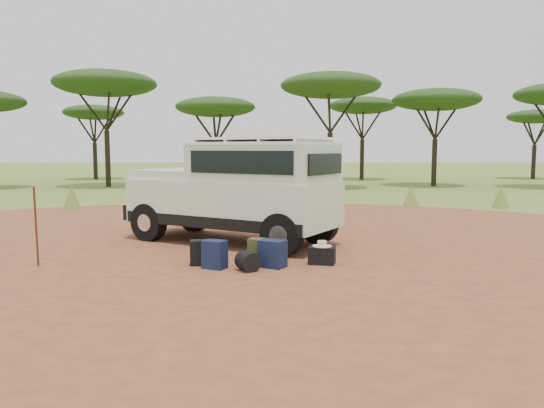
{
  "coord_description": "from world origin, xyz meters",
  "views": [
    {
      "loc": [
        0.93,
        -9.99,
        2.1
      ],
      "look_at": [
        0.94,
        0.46,
        1.0
      ],
      "focal_mm": 35.0,
      "sensor_mm": 36.0,
      "label": 1
    }
  ],
  "objects_px": {
    "safari_vehicle": "(238,193)",
    "backpack_olive": "(259,252)",
    "duffel_navy": "(273,254)",
    "backpack_black": "(199,253)",
    "backpack_navy": "(215,255)",
    "walking_staff": "(36,227)",
    "hard_case": "(322,255)"
  },
  "relations": [
    {
      "from": "backpack_navy",
      "to": "backpack_olive",
      "type": "height_order",
      "value": "backpack_navy"
    },
    {
      "from": "hard_case",
      "to": "walking_staff",
      "type": "bearing_deg",
      "value": -162.45
    },
    {
      "from": "safari_vehicle",
      "to": "duffel_navy",
      "type": "xyz_separation_m",
      "value": [
        0.76,
        -2.49,
        -0.88
      ]
    },
    {
      "from": "backpack_olive",
      "to": "hard_case",
      "type": "distance_m",
      "value": 1.16
    },
    {
      "from": "backpack_black",
      "to": "walking_staff",
      "type": "bearing_deg",
      "value": 176.12
    },
    {
      "from": "walking_staff",
      "to": "backpack_navy",
      "type": "distance_m",
      "value": 3.16
    },
    {
      "from": "safari_vehicle",
      "to": "walking_staff",
      "type": "relative_size",
      "value": 3.26
    },
    {
      "from": "backpack_navy",
      "to": "hard_case",
      "type": "bearing_deg",
      "value": 36.87
    },
    {
      "from": "safari_vehicle",
      "to": "backpack_navy",
      "type": "xyz_separation_m",
      "value": [
        -0.25,
        -2.58,
        -0.87
      ]
    },
    {
      "from": "walking_staff",
      "to": "duffel_navy",
      "type": "relative_size",
      "value": 3.15
    },
    {
      "from": "safari_vehicle",
      "to": "backpack_black",
      "type": "height_order",
      "value": "safari_vehicle"
    },
    {
      "from": "backpack_navy",
      "to": "backpack_black",
      "type": "bearing_deg",
      "value": 163.93
    },
    {
      "from": "safari_vehicle",
      "to": "backpack_olive",
      "type": "relative_size",
      "value": 10.47
    },
    {
      "from": "walking_staff",
      "to": "backpack_olive",
      "type": "xyz_separation_m",
      "value": [
        3.88,
        0.26,
        -0.49
      ]
    },
    {
      "from": "duffel_navy",
      "to": "hard_case",
      "type": "bearing_deg",
      "value": 46.11
    },
    {
      "from": "backpack_olive",
      "to": "hard_case",
      "type": "xyz_separation_m",
      "value": [
        1.15,
        0.04,
        -0.08
      ]
    },
    {
      "from": "safari_vehicle",
      "to": "walking_staff",
      "type": "distance_m",
      "value": 4.23
    },
    {
      "from": "safari_vehicle",
      "to": "backpack_black",
      "type": "bearing_deg",
      "value": -73.07
    },
    {
      "from": "safari_vehicle",
      "to": "backpack_olive",
      "type": "height_order",
      "value": "safari_vehicle"
    },
    {
      "from": "safari_vehicle",
      "to": "backpack_black",
      "type": "xyz_separation_m",
      "value": [
        -0.56,
        -2.3,
        -0.9
      ]
    },
    {
      "from": "walking_staff",
      "to": "backpack_olive",
      "type": "distance_m",
      "value": 3.92
    },
    {
      "from": "duffel_navy",
      "to": "hard_case",
      "type": "relative_size",
      "value": 1.06
    },
    {
      "from": "duffel_navy",
      "to": "backpack_black",
      "type": "bearing_deg",
      "value": -158.36
    },
    {
      "from": "backpack_navy",
      "to": "hard_case",
      "type": "xyz_separation_m",
      "value": [
        1.91,
        0.36,
        -0.09
      ]
    },
    {
      "from": "walking_staff",
      "to": "backpack_olive",
      "type": "bearing_deg",
      "value": -18.67
    },
    {
      "from": "duffel_navy",
      "to": "walking_staff",
      "type": "bearing_deg",
      "value": -149.99
    },
    {
      "from": "backpack_black",
      "to": "backpack_olive",
      "type": "xyz_separation_m",
      "value": [
        1.06,
        0.04,
        0.01
      ]
    },
    {
      "from": "backpack_black",
      "to": "duffel_navy",
      "type": "xyz_separation_m",
      "value": [
        1.32,
        -0.18,
        0.02
      ]
    },
    {
      "from": "walking_staff",
      "to": "hard_case",
      "type": "distance_m",
      "value": 5.08
    },
    {
      "from": "backpack_black",
      "to": "backpack_olive",
      "type": "height_order",
      "value": "backpack_olive"
    },
    {
      "from": "duffel_navy",
      "to": "hard_case",
      "type": "distance_m",
      "value": 0.94
    },
    {
      "from": "backpack_navy",
      "to": "duffel_navy",
      "type": "height_order",
      "value": "backpack_navy"
    }
  ]
}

